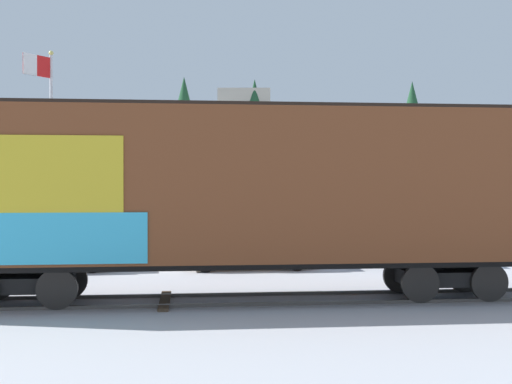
{
  "coord_description": "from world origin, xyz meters",
  "views": [
    {
      "loc": [
        -2.85,
        -15.78,
        2.76
      ],
      "look_at": [
        0.04,
        2.17,
        2.6
      ],
      "focal_mm": 46.53,
      "sensor_mm": 36.0,
      "label": 1
    }
  ],
  "objects_px": {
    "parked_car_blue": "(398,241)",
    "freight_car": "(241,188)",
    "parked_car_tan": "(248,244)",
    "parked_car_black": "(45,246)",
    "flagpole": "(46,128)"
  },
  "relations": [
    {
      "from": "flagpole",
      "to": "parked_car_blue",
      "type": "relative_size",
      "value": 1.84
    },
    {
      "from": "parked_car_tan",
      "to": "freight_car",
      "type": "bearing_deg",
      "value": -99.93
    },
    {
      "from": "freight_car",
      "to": "parked_car_tan",
      "type": "height_order",
      "value": "freight_car"
    },
    {
      "from": "parked_car_black",
      "to": "parked_car_blue",
      "type": "xyz_separation_m",
      "value": [
        12.0,
        -0.27,
        0.04
      ]
    },
    {
      "from": "parked_car_blue",
      "to": "parked_car_tan",
      "type": "bearing_deg",
      "value": -178.14
    },
    {
      "from": "freight_car",
      "to": "parked_car_black",
      "type": "bearing_deg",
      "value": 129.82
    },
    {
      "from": "flagpole",
      "to": "parked_car_black",
      "type": "xyz_separation_m",
      "value": [
        0.43,
        -3.37,
        -4.17
      ]
    },
    {
      "from": "flagpole",
      "to": "parked_car_tan",
      "type": "height_order",
      "value": "flagpole"
    },
    {
      "from": "flagpole",
      "to": "parked_car_blue",
      "type": "height_order",
      "value": "flagpole"
    },
    {
      "from": "parked_car_tan",
      "to": "parked_car_black",
      "type": "bearing_deg",
      "value": 176.19
    },
    {
      "from": "flagpole",
      "to": "parked_car_blue",
      "type": "xyz_separation_m",
      "value": [
        12.43,
        -3.64,
        -4.13
      ]
    },
    {
      "from": "flagpole",
      "to": "freight_car",
      "type": "bearing_deg",
      "value": -59.17
    },
    {
      "from": "parked_car_blue",
      "to": "freight_car",
      "type": "bearing_deg",
      "value": -135.28
    },
    {
      "from": "flagpole",
      "to": "parked_car_black",
      "type": "distance_m",
      "value": 5.38
    },
    {
      "from": "freight_car",
      "to": "parked_car_tan",
      "type": "bearing_deg",
      "value": 80.07
    }
  ]
}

